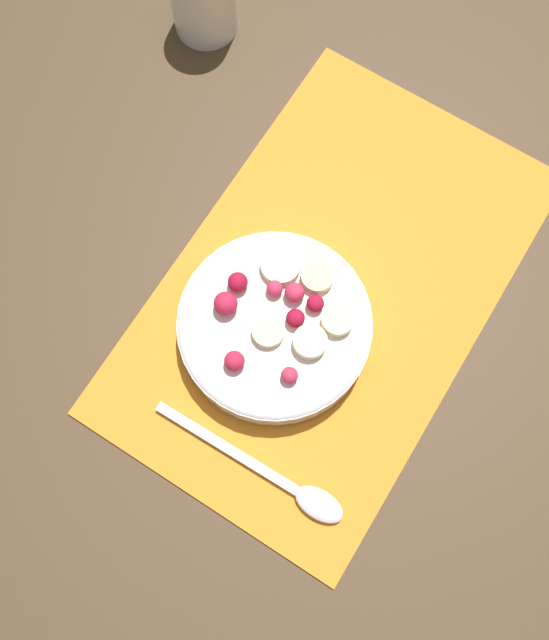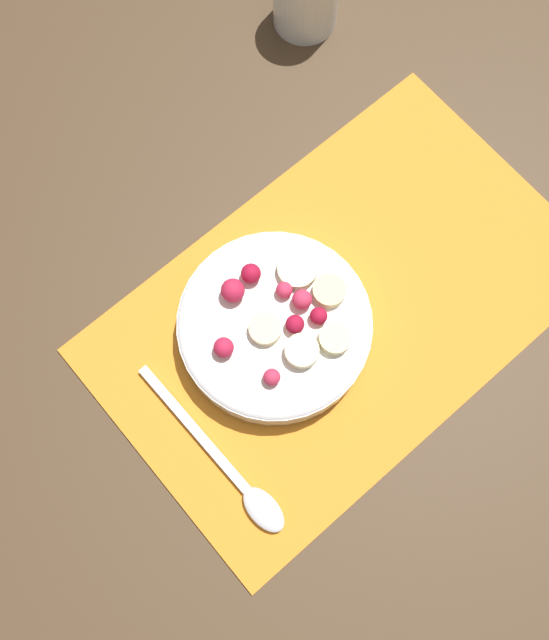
% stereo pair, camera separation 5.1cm
% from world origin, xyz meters
% --- Properties ---
extents(ground_plane, '(3.00, 3.00, 0.00)m').
position_xyz_m(ground_plane, '(0.00, 0.00, 0.00)').
color(ground_plane, '#4C3823').
extents(placemat, '(0.46, 0.29, 0.01)m').
position_xyz_m(placemat, '(0.00, 0.00, 0.00)').
color(placemat, orange).
rests_on(placemat, ground_plane).
extents(fruit_bowl, '(0.18, 0.18, 0.05)m').
position_xyz_m(fruit_bowl, '(-0.06, 0.02, 0.03)').
color(fruit_bowl, white).
rests_on(fruit_bowl, placemat).
extents(spoon, '(0.03, 0.20, 0.01)m').
position_xyz_m(spoon, '(-0.18, -0.06, 0.01)').
color(spoon, silver).
rests_on(spoon, placemat).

